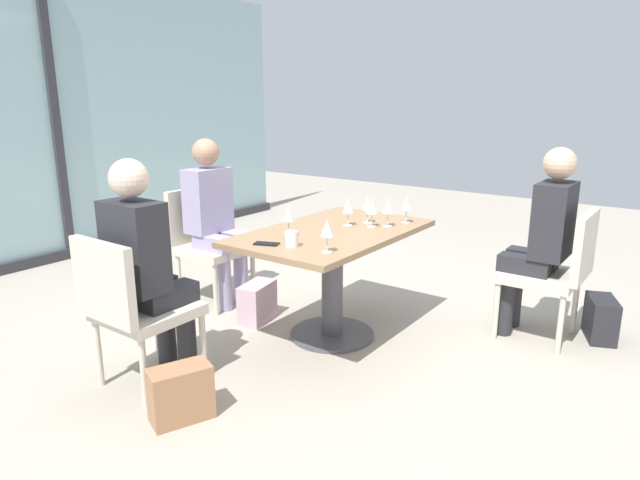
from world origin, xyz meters
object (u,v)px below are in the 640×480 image
wine_glass_4 (348,206)px  handbag_1 (601,319)px  wine_glass_2 (327,229)px  dining_table_main (332,259)px  person_far_left (146,262)px  wine_glass_6 (372,207)px  handbag_0 (181,394)px  person_front_right (542,234)px  wine_glass_1 (388,207)px  handbag_2 (257,302)px  wine_glass_5 (368,204)px  cell_phone_on_table (267,244)px  wine_glass_0 (406,204)px  chair_front_right (556,268)px  chair_far_left (132,304)px  chair_near_window (206,238)px  wine_glass_3 (288,214)px  person_near_window (214,214)px  coffee_cup (292,239)px

wine_glass_4 → handbag_1: (0.84, -1.45, -0.72)m
wine_glass_2 → dining_table_main: bearing=31.2°
person_far_left → wine_glass_6: (1.31, -0.62, 0.16)m
wine_glass_2 → handbag_0: (-0.81, 0.31, -0.72)m
person_front_right → wine_glass_1: 1.00m
person_far_left → handbag_1: bearing=-42.7°
wine_glass_2 → handbag_2: bearing=68.3°
wine_glass_5 → wine_glass_1: bearing=-94.4°
person_far_left → cell_phone_on_table: size_ratio=8.75×
person_far_left → wine_glass_0: person_far_left is taller
handbag_0 → chair_front_right: bearing=-8.6°
chair_front_right → person_front_right: bearing=90.0°
chair_front_right → wine_glass_4: (-0.64, 1.19, 0.37)m
person_far_left → person_front_right: 2.44m
chair_far_left → handbag_0: bearing=-98.0°
chair_near_window → cell_phone_on_table: (-0.51, -1.08, 0.24)m
wine_glass_3 → chair_near_window: bearing=76.0°
handbag_2 → wine_glass_2: bearing=-123.2°
dining_table_main → person_far_left: person_far_left is taller
cell_phone_on_table → wine_glass_2: bearing=-100.9°
wine_glass_5 → wine_glass_3: bearing=158.8°
chair_near_window → chair_far_left: bearing=-148.7°
wine_glass_4 → handbag_2: 0.97m
wine_glass_0 → handbag_2: 1.26m
wine_glass_3 → cell_phone_on_table: (-0.25, -0.04, -0.13)m
person_far_left → cell_phone_on_table: (0.57, -0.36, 0.03)m
person_far_left → person_near_window: size_ratio=1.00×
wine_glass_6 → person_front_right: bearing=-58.3°
wine_glass_0 → cell_phone_on_table: 1.06m
wine_glass_3 → coffee_cup: 0.29m
wine_glass_3 → wine_glass_6: 0.57m
wine_glass_4 → handbag_2: bearing=114.9°
wine_glass_0 → handbag_1: size_ratio=0.62×
wine_glass_1 → cell_phone_on_table: wine_glass_1 is taller
wine_glass_0 → wine_glass_1: 0.17m
wine_glass_1 → handbag_2: size_ratio=0.62×
dining_table_main → person_near_window: person_near_window is taller
chair_front_right → wine_glass_6: wine_glass_6 is taller
chair_front_right → person_far_left: bearing=138.6°
wine_glass_0 → person_near_window: bearing=108.9°
person_front_right → wine_glass_5: person_front_right is taller
handbag_2 → wine_glass_0: bearing=-67.7°
wine_glass_4 → coffee_cup: bearing=-177.3°
dining_table_main → chair_far_left: size_ratio=1.53×
handbag_2 → dining_table_main: bearing=-91.2°
person_far_left → wine_glass_3: person_far_left is taller
handbag_0 → handbag_2: same height
person_far_left → handbag_1: 2.90m
wine_glass_0 → wine_glass_4: bearing=137.9°
wine_glass_5 → handbag_2: bearing=122.7°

